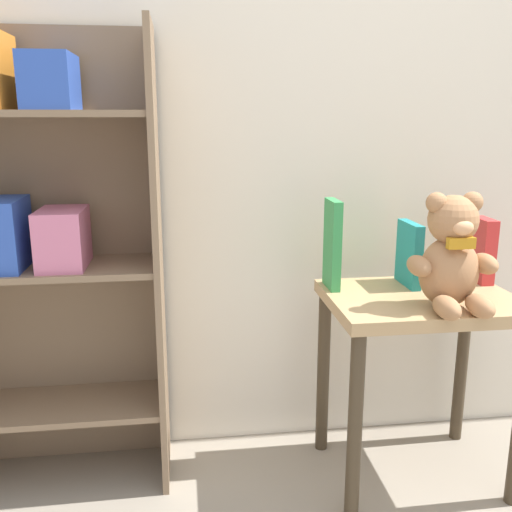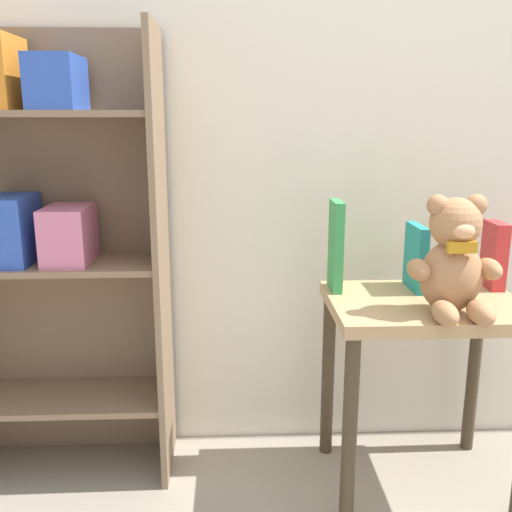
{
  "view_description": "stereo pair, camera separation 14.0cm",
  "coord_description": "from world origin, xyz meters",
  "px_view_note": "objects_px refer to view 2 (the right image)",
  "views": [
    {
      "loc": [
        -0.48,
        -0.4,
        1.08
      ],
      "look_at": [
        -0.27,
        1.14,
        0.7
      ],
      "focal_mm": 40.0,
      "sensor_mm": 36.0,
      "label": 1
    },
    {
      "loc": [
        -0.34,
        -0.41,
        1.08
      ],
      "look_at": [
        -0.27,
        1.14,
        0.7
      ],
      "focal_mm": 40.0,
      "sensor_mm": 36.0,
      "label": 2
    }
  ],
  "objects_px": {
    "display_table": "(423,336)",
    "book_standing_green": "(336,246)",
    "book_standing_red": "(494,255)",
    "book_standing_teal": "(416,257)",
    "bookshelf_side": "(44,231)",
    "teddy_bear": "(454,261)"
  },
  "relations": [
    {
      "from": "display_table",
      "to": "teddy_bear",
      "type": "height_order",
      "value": "teddy_bear"
    },
    {
      "from": "display_table",
      "to": "book_standing_green",
      "type": "bearing_deg",
      "value": 154.9
    },
    {
      "from": "book_standing_teal",
      "to": "bookshelf_side",
      "type": "bearing_deg",
      "value": 177.26
    },
    {
      "from": "bookshelf_side",
      "to": "book_standing_green",
      "type": "height_order",
      "value": "bookshelf_side"
    },
    {
      "from": "book_standing_green",
      "to": "book_standing_teal",
      "type": "xyz_separation_m",
      "value": [
        0.24,
        -0.01,
        -0.04
      ]
    },
    {
      "from": "teddy_bear",
      "to": "book_standing_teal",
      "type": "height_order",
      "value": "teddy_bear"
    },
    {
      "from": "bookshelf_side",
      "to": "display_table",
      "type": "height_order",
      "value": "bookshelf_side"
    },
    {
      "from": "book_standing_red",
      "to": "book_standing_teal",
      "type": "bearing_deg",
      "value": -176.45
    },
    {
      "from": "display_table",
      "to": "book_standing_red",
      "type": "relative_size",
      "value": 2.92
    },
    {
      "from": "book_standing_green",
      "to": "book_standing_red",
      "type": "relative_size",
      "value": 1.33
    },
    {
      "from": "display_table",
      "to": "book_standing_red",
      "type": "xyz_separation_m",
      "value": [
        0.24,
        0.11,
        0.21
      ]
    },
    {
      "from": "bookshelf_side",
      "to": "book_standing_green",
      "type": "distance_m",
      "value": 0.86
    },
    {
      "from": "bookshelf_side",
      "to": "book_standing_red",
      "type": "relative_size",
      "value": 6.67
    },
    {
      "from": "bookshelf_side",
      "to": "book_standing_red",
      "type": "height_order",
      "value": "bookshelf_side"
    },
    {
      "from": "bookshelf_side",
      "to": "book_standing_green",
      "type": "relative_size",
      "value": 5.01
    },
    {
      "from": "bookshelf_side",
      "to": "book_standing_green",
      "type": "bearing_deg",
      "value": -3.18
    },
    {
      "from": "display_table",
      "to": "teddy_bear",
      "type": "relative_size",
      "value": 1.87
    },
    {
      "from": "book_standing_teal",
      "to": "book_standing_red",
      "type": "relative_size",
      "value": 0.97
    },
    {
      "from": "display_table",
      "to": "book_standing_green",
      "type": "distance_m",
      "value": 0.36
    },
    {
      "from": "book_standing_green",
      "to": "book_standing_red",
      "type": "bearing_deg",
      "value": 0.49
    },
    {
      "from": "display_table",
      "to": "book_standing_green",
      "type": "relative_size",
      "value": 2.19
    },
    {
      "from": "book_standing_green",
      "to": "book_standing_red",
      "type": "xyz_separation_m",
      "value": [
        0.48,
        0.0,
        -0.03
      ]
    }
  ]
}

